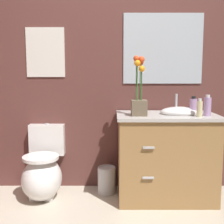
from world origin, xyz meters
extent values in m
cube|color=brown|center=(0.20, 1.43, 1.25)|extent=(4.45, 0.05, 2.50)
ellipsoid|color=white|center=(-0.75, 1.09, 0.20)|extent=(0.38, 0.48, 0.40)
cube|color=white|center=(-0.75, 1.14, 0.09)|extent=(0.22, 0.26, 0.18)
cube|color=white|center=(-0.75, 1.37, 0.52)|extent=(0.36, 0.13, 0.32)
cylinder|color=white|center=(-0.75, 1.07, 0.42)|extent=(0.34, 0.34, 0.03)
cylinder|color=#B7B7BC|center=(-0.75, 1.37, 0.68)|extent=(0.04, 0.04, 0.02)
cube|color=#9E7242|center=(0.44, 1.11, 0.40)|extent=(0.90, 0.52, 0.79)
cube|color=#BCB7B2|center=(0.44, 1.11, 0.81)|extent=(0.94, 0.56, 0.03)
ellipsoid|color=white|center=(0.56, 1.11, 0.84)|extent=(0.36, 0.26, 0.10)
cylinder|color=#B7B7BC|center=(0.56, 1.27, 0.91)|extent=(0.02, 0.02, 0.18)
cube|color=#B7B7BC|center=(0.24, 0.84, 0.57)|extent=(0.10, 0.02, 0.02)
cube|color=#B7B7BC|center=(0.24, 0.84, 0.30)|extent=(0.10, 0.02, 0.02)
cube|color=brown|center=(0.17, 1.02, 0.89)|extent=(0.14, 0.14, 0.14)
cylinder|color=#386B2D|center=(0.19, 1.03, 1.15)|extent=(0.01, 0.01, 0.36)
sphere|color=#EA4C23|center=(0.19, 1.03, 1.33)|extent=(0.06, 0.06, 0.06)
cylinder|color=#386B2D|center=(0.18, 1.05, 1.13)|extent=(0.01, 0.01, 0.33)
sphere|color=#EA4C23|center=(0.18, 1.05, 1.30)|extent=(0.06, 0.06, 0.06)
cylinder|color=#386B2D|center=(0.14, 1.05, 1.15)|extent=(0.01, 0.01, 0.37)
sphere|color=#EA4C23|center=(0.14, 1.05, 1.34)|extent=(0.06, 0.06, 0.06)
cylinder|color=#386B2D|center=(0.15, 1.00, 1.13)|extent=(0.01, 0.01, 0.33)
sphere|color=orange|center=(0.15, 1.00, 1.29)|extent=(0.06, 0.06, 0.06)
cylinder|color=#386B2D|center=(0.19, 0.99, 1.10)|extent=(0.01, 0.01, 0.28)
sphere|color=orange|center=(0.19, 0.99, 1.25)|extent=(0.06, 0.06, 0.06)
cylinder|color=#B28CBF|center=(0.79, 1.01, 0.91)|extent=(0.07, 0.07, 0.17)
cylinder|color=silver|center=(0.79, 1.01, 1.00)|extent=(0.04, 0.04, 0.02)
cylinder|color=beige|center=(0.70, 0.95, 0.89)|extent=(0.05, 0.05, 0.14)
cylinder|color=silver|center=(0.70, 0.95, 0.97)|extent=(0.03, 0.03, 0.02)
cylinder|color=#B28CBF|center=(0.67, 1.07, 0.90)|extent=(0.07, 0.07, 0.15)
cylinder|color=black|center=(0.67, 1.07, 0.99)|extent=(0.04, 0.04, 0.02)
cylinder|color=#B7B7BC|center=(-0.13, 1.22, 0.13)|extent=(0.18, 0.18, 0.26)
torus|color=#B7B7BC|center=(-0.13, 1.22, 0.27)|extent=(0.18, 0.18, 0.01)
cube|color=silver|center=(-0.75, 1.40, 1.41)|extent=(0.39, 0.01, 0.49)
cube|color=#B2BCC6|center=(0.44, 1.40, 1.45)|extent=(0.80, 0.01, 0.70)
camera|label=1|loc=(-0.08, -1.62, 1.22)|focal=47.14mm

